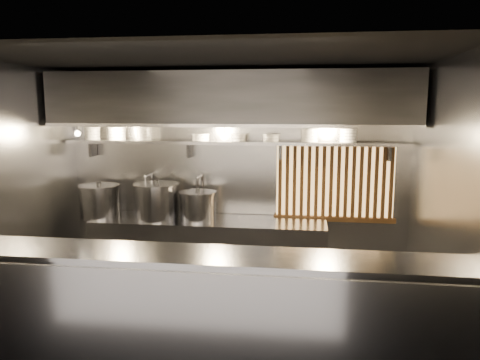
% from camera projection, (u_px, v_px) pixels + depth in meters
% --- Properties ---
extents(floor, '(4.50, 4.50, 0.00)m').
position_uv_depth(floor, '(215.00, 328.00, 5.00)').
color(floor, black).
rests_on(floor, ground).
extents(ceiling, '(4.50, 4.50, 0.00)m').
position_uv_depth(ceiling, '(213.00, 59.00, 4.56)').
color(ceiling, black).
rests_on(ceiling, wall_back).
extents(wall_back, '(4.50, 0.00, 4.50)m').
position_uv_depth(wall_back, '(236.00, 178.00, 6.25)').
color(wall_back, gray).
rests_on(wall_back, floor).
extents(wall_left, '(0.00, 3.00, 3.00)m').
position_uv_depth(wall_left, '(11.00, 194.00, 5.08)').
color(wall_left, gray).
rests_on(wall_left, floor).
extents(wall_right, '(0.00, 3.00, 3.00)m').
position_uv_depth(wall_right, '(445.00, 206.00, 4.48)').
color(wall_right, gray).
rests_on(wall_right, floor).
extents(serving_counter, '(4.50, 0.56, 1.13)m').
position_uv_depth(serving_counter, '(194.00, 317.00, 3.97)').
color(serving_counter, '#95959A').
rests_on(serving_counter, floor).
extents(cooking_bench, '(3.00, 0.70, 0.90)m').
position_uv_depth(cooking_bench, '(209.00, 253.00, 6.07)').
color(cooking_bench, '#95959A').
rests_on(cooking_bench, floor).
extents(bowl_shelf, '(4.40, 0.34, 0.04)m').
position_uv_depth(bowl_shelf, '(234.00, 143.00, 6.00)').
color(bowl_shelf, '#95959A').
rests_on(bowl_shelf, wall_back).
extents(exhaust_hood, '(4.40, 0.81, 0.65)m').
position_uv_depth(exhaust_hood, '(231.00, 99.00, 5.70)').
color(exhaust_hood, '#2D2D30').
rests_on(exhaust_hood, ceiling).
extents(wood_screen, '(1.56, 0.09, 1.04)m').
position_uv_depth(wood_screen, '(335.00, 182.00, 6.03)').
color(wood_screen, '#FFC872').
rests_on(wood_screen, wall_back).
extents(faucet_left, '(0.04, 0.30, 0.50)m').
position_uv_depth(faucet_left, '(150.00, 184.00, 6.29)').
color(faucet_left, silver).
rests_on(faucet_left, wall_back).
extents(faucet_right, '(0.04, 0.30, 0.50)m').
position_uv_depth(faucet_right, '(201.00, 185.00, 6.19)').
color(faucet_right, silver).
rests_on(faucet_right, wall_back).
extents(heat_lamp, '(0.25, 0.35, 0.20)m').
position_uv_depth(heat_lamp, '(76.00, 129.00, 5.76)').
color(heat_lamp, '#95959A').
rests_on(heat_lamp, exhaust_hood).
extents(pendant_bulb, '(0.09, 0.09, 0.19)m').
position_uv_depth(pendant_bulb, '(224.00, 137.00, 5.88)').
color(pendant_bulb, '#2D2D30').
rests_on(pendant_bulb, exhaust_hood).
extents(stock_pot_left, '(0.57, 0.57, 0.46)m').
position_uv_depth(stock_pot_left, '(100.00, 201.00, 6.13)').
color(stock_pot_left, '#95959A').
rests_on(stock_pot_left, cooking_bench).
extents(stock_pot_mid, '(0.74, 0.74, 0.50)m').
position_uv_depth(stock_pot_mid, '(157.00, 201.00, 6.03)').
color(stock_pot_mid, '#95959A').
rests_on(stock_pot_mid, cooking_bench).
extents(stock_pot_right, '(0.51, 0.51, 0.41)m').
position_uv_depth(stock_pot_right, '(198.00, 206.00, 5.97)').
color(stock_pot_right, '#95959A').
rests_on(stock_pot_right, cooking_bench).
extents(bowl_stack_0, '(0.22, 0.22, 0.17)m').
position_uv_depth(bowl_stack_0, '(92.00, 133.00, 6.24)').
color(bowl_stack_0, white).
rests_on(bowl_stack_0, bowl_shelf).
extents(bowl_stack_1, '(0.24, 0.24, 0.17)m').
position_uv_depth(bowl_stack_1, '(117.00, 134.00, 6.19)').
color(bowl_stack_1, white).
rests_on(bowl_stack_1, bowl_shelf).
extents(bowl_stack_2, '(0.21, 0.21, 0.17)m').
position_uv_depth(bowl_stack_2, '(144.00, 134.00, 6.14)').
color(bowl_stack_2, white).
rests_on(bowl_stack_2, bowl_shelf).
extents(bowl_stack_3, '(0.24, 0.24, 0.09)m').
position_uv_depth(bowl_stack_3, '(201.00, 137.00, 6.04)').
color(bowl_stack_3, white).
rests_on(bowl_stack_3, bowl_shelf).
extents(bowl_stack_4, '(0.21, 0.21, 0.09)m').
position_uv_depth(bowl_stack_4, '(239.00, 137.00, 5.98)').
color(bowl_stack_4, white).
rests_on(bowl_stack_4, bowl_shelf).
extents(bowl_stack_5, '(0.21, 0.21, 0.09)m').
position_uv_depth(bowl_stack_5, '(271.00, 138.00, 5.92)').
color(bowl_stack_5, white).
rests_on(bowl_stack_5, bowl_shelf).
extents(bowl_stack_6, '(0.22, 0.22, 0.17)m').
position_uv_depth(bowl_stack_6, '(310.00, 135.00, 5.85)').
color(bowl_stack_6, white).
rests_on(bowl_stack_6, bowl_shelf).
extents(bowl_stack_7, '(0.22, 0.22, 0.17)m').
position_uv_depth(bowl_stack_7, '(348.00, 135.00, 5.79)').
color(bowl_stack_7, white).
rests_on(bowl_stack_7, bowl_shelf).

